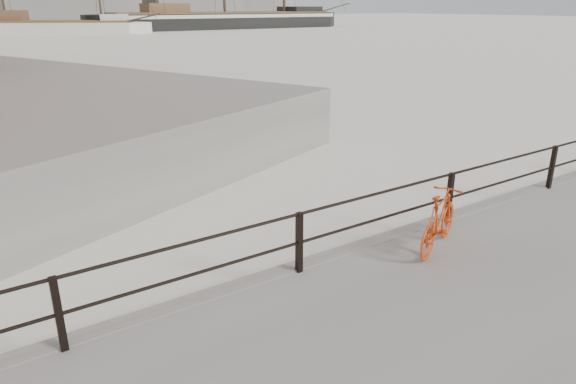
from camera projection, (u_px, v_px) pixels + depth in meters
ground at (539, 200)px, 12.01m from camera, size 400.00×400.00×0.00m
guardrail at (552, 167)px, 11.60m from camera, size 28.00×0.10×1.00m
bicycle at (439, 220)px, 8.69m from camera, size 1.69×0.92×1.05m
barque_black at (226, 29)px, 97.45m from camera, size 58.66×19.84×33.17m
schooner_mid at (57, 34)px, 80.56m from camera, size 34.03×26.15×22.38m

